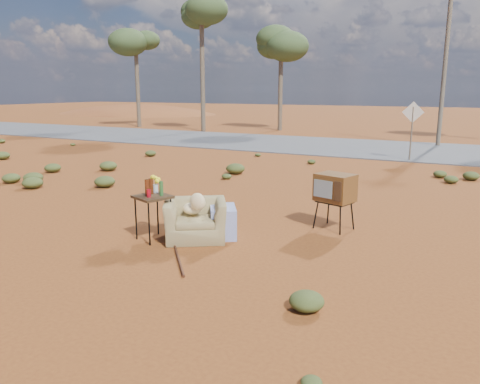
% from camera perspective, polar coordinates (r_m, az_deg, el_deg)
% --- Properties ---
extents(ground, '(140.00, 140.00, 0.00)m').
position_cam_1_polar(ground, '(7.98, -3.61, -6.87)').
color(ground, brown).
rests_on(ground, ground).
extents(highway, '(140.00, 7.00, 0.04)m').
position_cam_1_polar(highway, '(21.94, 17.16, 5.04)').
color(highway, '#565659').
rests_on(highway, ground).
extents(dirt_mound, '(26.00, 18.00, 2.00)m').
position_cam_1_polar(dirt_mound, '(52.84, -12.56, 9.29)').
color(dirt_mound, brown).
rests_on(dirt_mound, ground).
extents(armchair, '(1.39, 1.36, 0.94)m').
position_cam_1_polar(armchair, '(8.40, -4.84, -2.76)').
color(armchair, olive).
rests_on(armchair, ground).
extents(tv_unit, '(0.79, 0.70, 1.08)m').
position_cam_1_polar(tv_unit, '(9.02, 11.51, 0.43)').
color(tv_unit, black).
rests_on(tv_unit, ground).
extents(side_table, '(0.73, 0.73, 1.12)m').
position_cam_1_polar(side_table, '(8.39, -10.55, -0.19)').
color(side_table, '#362613').
rests_on(side_table, ground).
extents(rusty_bar, '(1.08, 1.24, 0.04)m').
position_cam_1_polar(rusty_bar, '(7.57, -7.56, -7.89)').
color(rusty_bar, '#4E2514').
rests_on(rusty_bar, ground).
extents(road_sign, '(0.78, 0.06, 2.19)m').
position_cam_1_polar(road_sign, '(18.63, 20.27, 8.19)').
color(road_sign, brown).
rests_on(road_sign, ground).
extents(eucalyptus_far_left, '(3.20, 3.20, 7.10)m').
position_cam_1_polar(eucalyptus_far_left, '(34.50, -12.63, 17.65)').
color(eucalyptus_far_left, brown).
rests_on(eucalyptus_far_left, ground).
extents(eucalyptus_left, '(3.20, 3.20, 8.10)m').
position_cam_1_polar(eucalyptus_left, '(30.31, -4.72, 20.52)').
color(eucalyptus_left, brown).
rests_on(eucalyptus_left, ground).
extents(eucalyptus_near_left, '(3.20, 3.20, 6.60)m').
position_cam_1_polar(eucalyptus_near_left, '(30.96, 5.05, 17.61)').
color(eucalyptus_near_left, brown).
rests_on(eucalyptus_near_left, ground).
extents(utility_pole_center, '(1.40, 0.20, 8.00)m').
position_cam_1_polar(utility_pole_center, '(24.06, 23.81, 15.02)').
color(utility_pole_center, brown).
rests_on(utility_pole_center, ground).
extents(scrub_patch, '(17.49, 8.07, 0.33)m').
position_cam_1_polar(scrub_patch, '(12.10, 3.85, 0.50)').
color(scrub_patch, '#3F4C21').
rests_on(scrub_patch, ground).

